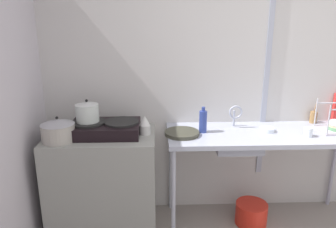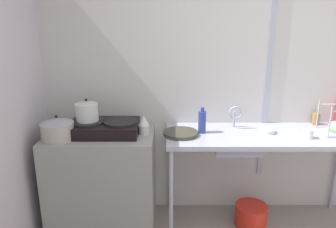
% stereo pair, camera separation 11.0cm
% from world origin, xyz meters
% --- Properties ---
extents(wall_back, '(5.19, 0.10, 2.46)m').
position_xyz_m(wall_back, '(0.00, 1.76, 1.23)').
color(wall_back, beige).
rests_on(wall_back, ground).
extents(wall_metal_strip, '(0.05, 0.01, 1.96)m').
position_xyz_m(wall_metal_strip, '(-0.12, 1.71, 1.35)').
color(wall_metal_strip, '#A1A6B9').
extents(counter_concrete, '(0.93, 0.62, 0.90)m').
position_xyz_m(counter_concrete, '(-1.63, 1.41, 0.45)').
color(counter_concrete, gray).
rests_on(counter_concrete, ground).
extents(counter_sink, '(1.73, 0.62, 0.90)m').
position_xyz_m(counter_sink, '(-0.19, 1.41, 0.84)').
color(counter_sink, '#A1A6B9').
rests_on(counter_sink, ground).
extents(stove, '(0.59, 0.40, 0.12)m').
position_xyz_m(stove, '(-1.59, 1.41, 0.96)').
color(stove, black).
rests_on(stove, counter_concrete).
extents(pot_on_left_burner, '(0.20, 0.20, 0.19)m').
position_xyz_m(pot_on_left_burner, '(-1.74, 1.41, 1.11)').
color(pot_on_left_burner, silver).
rests_on(pot_on_left_burner, stove).
extents(pot_beside_stove, '(0.27, 0.27, 0.21)m').
position_xyz_m(pot_beside_stove, '(-1.95, 1.26, 1.00)').
color(pot_beside_stove, '#A6A198').
rests_on(pot_beside_stove, counter_concrete).
extents(percolator, '(0.10, 0.10, 0.17)m').
position_xyz_m(percolator, '(-1.25, 1.39, 0.99)').
color(percolator, silver).
rests_on(percolator, counter_concrete).
extents(sink_basin, '(0.39, 0.37, 0.13)m').
position_xyz_m(sink_basin, '(-0.45, 1.37, 0.84)').
color(sink_basin, '#A1A6B9').
rests_on(sink_basin, counter_sink).
extents(faucet, '(0.12, 0.07, 0.21)m').
position_xyz_m(faucet, '(-0.43, 1.54, 1.04)').
color(faucet, '#A1A6B9').
rests_on(faucet, counter_sink).
extents(frying_pan, '(0.30, 0.30, 0.03)m').
position_xyz_m(frying_pan, '(-0.93, 1.37, 0.92)').
color(frying_pan, '#38382C').
rests_on(frying_pan, counter_sink).
extents(cup_by_rack, '(0.07, 0.07, 0.08)m').
position_xyz_m(cup_by_rack, '(0.14, 1.29, 0.94)').
color(cup_by_rack, white).
rests_on(cup_by_rack, counter_sink).
extents(small_bowl_on_drainboard, '(0.13, 0.13, 0.04)m').
position_xyz_m(small_bowl_on_drainboard, '(-0.17, 1.43, 0.92)').
color(small_bowl_on_drainboard, white).
rests_on(small_bowl_on_drainboard, counter_sink).
extents(bottle_by_sink, '(0.07, 0.07, 0.23)m').
position_xyz_m(bottle_by_sink, '(-0.74, 1.43, 1.00)').
color(bottle_by_sink, navy).
rests_on(bottle_by_sink, counter_sink).
extents(utensil_jar, '(0.07, 0.07, 0.20)m').
position_xyz_m(utensil_jar, '(0.36, 1.66, 0.96)').
color(utensil_jar, olive).
rests_on(utensil_jar, counter_sink).
extents(bucket_on_floor, '(0.29, 0.29, 0.21)m').
position_xyz_m(bucket_on_floor, '(-0.27, 1.38, 0.10)').
color(bucket_on_floor, red).
rests_on(bucket_on_floor, ground).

